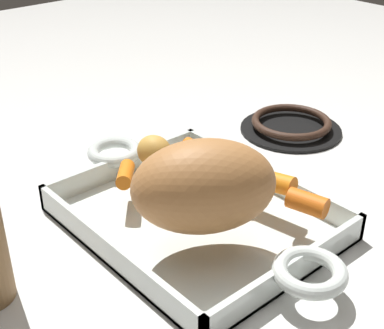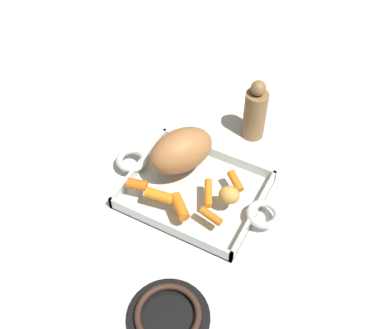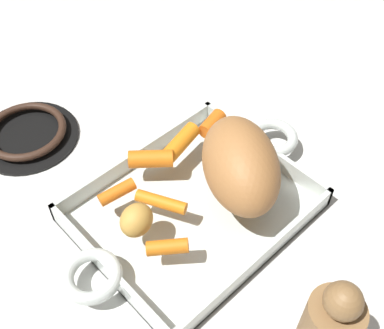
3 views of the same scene
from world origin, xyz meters
name	(u,v)px [view 1 (image 1 of 3)]	position (x,y,z in m)	size (l,w,h in m)	color
ground_plane	(195,224)	(0.00, 0.00, 0.00)	(2.21, 2.21, 0.00)	silver
roasting_dish	(195,215)	(0.00, 0.00, 0.01)	(0.39, 0.24, 0.04)	silver
pork_roast	(204,186)	(-0.05, 0.03, 0.08)	(0.14, 0.09, 0.09)	#B07440
baby_carrot_short	(126,174)	(0.08, 0.04, 0.05)	(0.02, 0.02, 0.05)	orange
baby_carrot_southeast	(307,203)	(-0.10, -0.07, 0.05)	(0.02, 0.02, 0.04)	orange
baby_carrot_center_right	(182,172)	(0.04, -0.02, 0.05)	(0.02, 0.02, 0.07)	orange
baby_carrot_southwest	(197,149)	(0.07, -0.06, 0.05)	(0.02, 0.02, 0.05)	orange
baby_carrot_northwest	(240,163)	(0.01, -0.08, 0.05)	(0.02, 0.02, 0.06)	orange
baby_carrot_long	(266,180)	(-0.04, -0.07, 0.05)	(0.02, 0.02, 0.07)	orange
potato_golden_large	(154,151)	(0.08, -0.01, 0.06)	(0.04, 0.04, 0.04)	gold
stove_burner_rear	(291,125)	(0.09, -0.27, 0.01)	(0.15, 0.15, 0.02)	black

